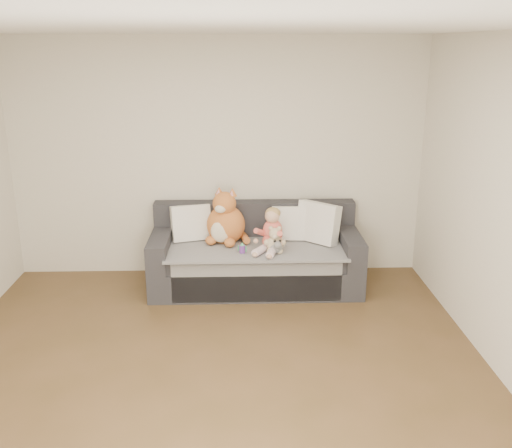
{
  "coord_description": "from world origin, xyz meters",
  "views": [
    {
      "loc": [
        0.22,
        -3.66,
        2.5
      ],
      "look_at": [
        0.4,
        1.87,
        0.75
      ],
      "focal_mm": 40.0,
      "sensor_mm": 36.0,
      "label": 1
    }
  ],
  "objects": [
    {
      "name": "plush_cat",
      "position": [
        0.08,
        2.13,
        0.7
      ],
      "size": [
        0.48,
        0.43,
        0.62
      ],
      "rotation": [
        0.0,
        0.0,
        -0.38
      ],
      "color": "#A86225",
      "rests_on": "sofa"
    },
    {
      "name": "teddy_bear",
      "position": [
        0.59,
        1.79,
        0.59
      ],
      "size": [
        0.22,
        0.17,
        0.28
      ],
      "rotation": [
        0.0,
        0.0,
        -0.08
      ],
      "color": "tan",
      "rests_on": "sofa"
    },
    {
      "name": "toddler",
      "position": [
        0.55,
        1.88,
        0.66
      ],
      "size": [
        0.33,
        0.45,
        0.45
      ],
      "rotation": [
        0.0,
        0.0,
        -0.39
      ],
      "color": "#DC4E4D",
      "rests_on": "sofa"
    },
    {
      "name": "sofa",
      "position": [
        0.4,
        2.06,
        0.31
      ],
      "size": [
        2.2,
        0.94,
        0.85
      ],
      "color": "#252529",
      "rests_on": "ground"
    },
    {
      "name": "cushion_left",
      "position": [
        -0.29,
        2.21,
        0.66
      ],
      "size": [
        0.45,
        0.3,
        0.39
      ],
      "rotation": [
        0.0,
        0.0,
        0.29
      ],
      "color": "silver",
      "rests_on": "sofa"
    },
    {
      "name": "cushion_right_front",
      "position": [
        1.06,
        2.11,
        0.68
      ],
      "size": [
        0.49,
        0.46,
        0.44
      ],
      "rotation": [
        0.0,
        0.0,
        -0.72
      ],
      "color": "silver",
      "rests_on": "sofa"
    },
    {
      "name": "plush_cow",
      "position": [
        0.6,
        1.76,
        0.54
      ],
      "size": [
        0.13,
        0.2,
        0.17
      ],
      "rotation": [
        0.0,
        0.0,
        0.14
      ],
      "color": "white",
      "rests_on": "sofa"
    },
    {
      "name": "sippy_cup",
      "position": [
        0.25,
        1.77,
        0.53
      ],
      "size": [
        0.09,
        0.08,
        0.11
      ],
      "rotation": [
        0.0,
        0.0,
        -0.43
      ],
      "color": "#693694",
      "rests_on": "sofa"
    },
    {
      "name": "room_shell",
      "position": [
        0.0,
        0.42,
        1.3
      ],
      "size": [
        5.0,
        5.0,
        5.0
      ],
      "color": "brown",
      "rests_on": "ground"
    },
    {
      "name": "cushion_right_back",
      "position": [
        0.78,
        2.19,
        0.65
      ],
      "size": [
        0.4,
        0.2,
        0.38
      ],
      "rotation": [
        0.0,
        0.0,
        -0.05
      ],
      "color": "silver",
      "rests_on": "sofa"
    }
  ]
}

